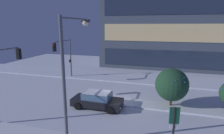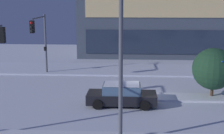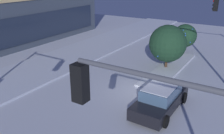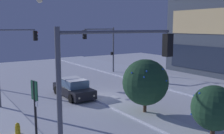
{
  "view_description": "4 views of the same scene",
  "coord_description": "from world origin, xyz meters",
  "px_view_note": "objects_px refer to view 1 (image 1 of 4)",
  "views": [
    {
      "loc": [
        4.24,
        -16.66,
        7.33
      ],
      "look_at": [
        -1.02,
        1.61,
        3.12
      ],
      "focal_mm": 30.18,
      "sensor_mm": 36.0,
      "label": 1
    },
    {
      "loc": [
        -1.01,
        -22.16,
        7.07
      ],
      "look_at": [
        -2.18,
        -0.39,
        2.33
      ],
      "focal_mm": 51.74,
      "sensor_mm": 36.0,
      "label": 2
    },
    {
      "loc": [
        -13.27,
        -5.86,
        7.24
      ],
      "look_at": [
        -1.66,
        1.45,
        2.03
      ],
      "focal_mm": 39.16,
      "sensor_mm": 36.0,
      "label": 3
    },
    {
      "loc": [
        17.15,
        -10.32,
        5.63
      ],
      "look_at": [
        -0.65,
        1.55,
        2.27
      ],
      "focal_mm": 41.21,
      "sensor_mm": 36.0,
      "label": 4
    }
  ],
  "objects_px": {
    "street_lamp_arched": "(71,61)",
    "parking_info_sign": "(174,126)",
    "traffic_light_corner_far_left": "(64,52)",
    "car_near": "(97,100)",
    "decorated_tree_left_of_median": "(172,85)"
  },
  "relations": [
    {
      "from": "street_lamp_arched",
      "to": "parking_info_sign",
      "type": "bearing_deg",
      "value": -90.94
    },
    {
      "from": "street_lamp_arched",
      "to": "parking_info_sign",
      "type": "xyz_separation_m",
      "value": [
        6.27,
        -0.35,
        -3.21
      ]
    },
    {
      "from": "parking_info_sign",
      "to": "traffic_light_corner_far_left",
      "type": "bearing_deg",
      "value": 36.56
    },
    {
      "from": "car_near",
      "to": "decorated_tree_left_of_median",
      "type": "height_order",
      "value": "decorated_tree_left_of_median"
    },
    {
      "from": "street_lamp_arched",
      "to": "decorated_tree_left_of_median",
      "type": "xyz_separation_m",
      "value": [
        6.31,
        6.75,
        -3.04
      ]
    },
    {
      "from": "traffic_light_corner_far_left",
      "to": "street_lamp_arched",
      "type": "bearing_deg",
      "value": 32.02
    },
    {
      "from": "decorated_tree_left_of_median",
      "to": "parking_info_sign",
      "type": "bearing_deg",
      "value": -90.33
    },
    {
      "from": "car_near",
      "to": "street_lamp_arched",
      "type": "bearing_deg",
      "value": -88.21
    },
    {
      "from": "car_near",
      "to": "street_lamp_arched",
      "type": "xyz_separation_m",
      "value": [
        0.1,
        -4.7,
        4.44
      ]
    },
    {
      "from": "traffic_light_corner_far_left",
      "to": "street_lamp_arched",
      "type": "height_order",
      "value": "street_lamp_arched"
    },
    {
      "from": "parking_info_sign",
      "to": "decorated_tree_left_of_median",
      "type": "relative_size",
      "value": 0.84
    },
    {
      "from": "decorated_tree_left_of_median",
      "to": "car_near",
      "type": "bearing_deg",
      "value": -162.26
    },
    {
      "from": "car_near",
      "to": "parking_info_sign",
      "type": "xyz_separation_m",
      "value": [
        6.37,
        -5.05,
        1.24
      ]
    },
    {
      "from": "car_near",
      "to": "traffic_light_corner_far_left",
      "type": "height_order",
      "value": "traffic_light_corner_far_left"
    },
    {
      "from": "street_lamp_arched",
      "to": "parking_info_sign",
      "type": "relative_size",
      "value": 2.6
    }
  ]
}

